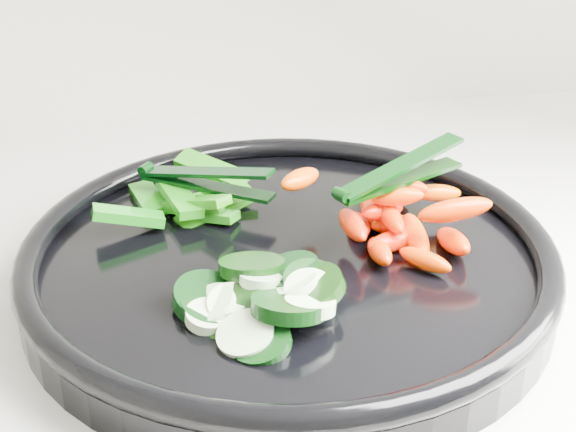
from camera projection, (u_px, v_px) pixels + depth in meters
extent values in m
cylinder|color=black|center=(288.00, 269.00, 0.57)|extent=(0.41, 0.41, 0.02)
torus|color=black|center=(288.00, 246.00, 0.56)|extent=(0.41, 0.41, 0.02)
cylinder|color=black|center=(260.00, 341.00, 0.47)|extent=(0.05, 0.05, 0.02)
cylinder|color=beige|center=(246.00, 336.00, 0.47)|extent=(0.05, 0.05, 0.02)
cylinder|color=black|center=(209.00, 300.00, 0.50)|extent=(0.06, 0.06, 0.03)
cylinder|color=#E7FAC8|center=(235.00, 309.00, 0.50)|extent=(0.04, 0.04, 0.02)
cylinder|color=black|center=(261.00, 293.00, 0.51)|extent=(0.04, 0.04, 0.02)
cylinder|color=beige|center=(254.00, 281.00, 0.52)|extent=(0.04, 0.03, 0.02)
cylinder|color=black|center=(236.00, 294.00, 0.51)|extent=(0.05, 0.05, 0.01)
cylinder|color=beige|center=(226.00, 305.00, 0.50)|extent=(0.05, 0.05, 0.01)
cylinder|color=black|center=(215.00, 306.00, 0.50)|extent=(0.06, 0.06, 0.02)
cylinder|color=beige|center=(208.00, 317.00, 0.49)|extent=(0.04, 0.04, 0.01)
cylinder|color=black|center=(232.00, 315.00, 0.49)|extent=(0.06, 0.06, 0.03)
cylinder|color=#DFF8C6|center=(210.00, 308.00, 0.50)|extent=(0.04, 0.04, 0.02)
cylinder|color=black|center=(310.00, 290.00, 0.50)|extent=(0.06, 0.06, 0.03)
cylinder|color=beige|center=(295.00, 286.00, 0.50)|extent=(0.04, 0.05, 0.02)
cylinder|color=black|center=(252.00, 266.00, 0.52)|extent=(0.05, 0.05, 0.02)
cylinder|color=#B6CFA6|center=(261.00, 280.00, 0.51)|extent=(0.04, 0.04, 0.01)
cylinder|color=black|center=(311.00, 284.00, 0.50)|extent=(0.05, 0.05, 0.03)
cylinder|color=#B7CFA6|center=(309.00, 293.00, 0.49)|extent=(0.04, 0.04, 0.03)
cylinder|color=black|center=(289.00, 273.00, 0.51)|extent=(0.04, 0.04, 0.02)
cylinder|color=#D3ECBC|center=(293.00, 273.00, 0.51)|extent=(0.03, 0.03, 0.02)
cylinder|color=black|center=(290.00, 305.00, 0.48)|extent=(0.06, 0.06, 0.02)
cylinder|color=beige|center=(310.00, 305.00, 0.48)|extent=(0.04, 0.04, 0.02)
ellipsoid|color=#F94400|center=(415.00, 237.00, 0.57)|extent=(0.02, 0.05, 0.03)
ellipsoid|color=#EC1B00|center=(393.00, 241.00, 0.56)|extent=(0.05, 0.04, 0.02)
ellipsoid|color=#EE3300|center=(425.00, 260.00, 0.54)|extent=(0.04, 0.04, 0.01)
ellipsoid|color=#EC3C00|center=(378.00, 221.00, 0.59)|extent=(0.03, 0.05, 0.03)
ellipsoid|color=#EC3500|center=(453.00, 241.00, 0.56)|extent=(0.02, 0.05, 0.03)
ellipsoid|color=#EF0E00|center=(359.00, 224.00, 0.59)|extent=(0.01, 0.04, 0.02)
ellipsoid|color=#EA3400|center=(380.00, 251.00, 0.55)|extent=(0.02, 0.04, 0.02)
ellipsoid|color=#EE5E00|center=(393.00, 224.00, 0.59)|extent=(0.04, 0.03, 0.02)
ellipsoid|color=#FF2C00|center=(390.00, 188.00, 0.64)|extent=(0.04, 0.05, 0.02)
ellipsoid|color=#FF0D00|center=(371.00, 205.00, 0.61)|extent=(0.03, 0.05, 0.02)
ellipsoid|color=#FF3B00|center=(353.00, 225.00, 0.56)|extent=(0.02, 0.05, 0.02)
ellipsoid|color=#EE0D00|center=(385.00, 207.00, 0.58)|extent=(0.02, 0.04, 0.02)
ellipsoid|color=#FF4E00|center=(389.00, 215.00, 0.57)|extent=(0.02, 0.05, 0.02)
ellipsoid|color=red|center=(382.00, 210.00, 0.58)|extent=(0.05, 0.04, 0.02)
ellipsoid|color=#E85100|center=(437.00, 193.00, 0.60)|extent=(0.04, 0.02, 0.02)
ellipsoid|color=#FF2B00|center=(400.00, 188.00, 0.58)|extent=(0.04, 0.04, 0.02)
ellipsoid|color=#FB5E00|center=(300.00, 179.00, 0.59)|extent=(0.04, 0.04, 0.02)
ellipsoid|color=#FF2C00|center=(398.00, 197.00, 0.56)|extent=(0.04, 0.02, 0.02)
ellipsoid|color=#F25700|center=(455.00, 210.00, 0.55)|extent=(0.05, 0.02, 0.02)
cube|color=#1F6809|center=(219.00, 203.00, 0.63)|extent=(0.04, 0.06, 0.02)
cube|color=#14710A|center=(194.00, 203.00, 0.63)|extent=(0.04, 0.05, 0.02)
cube|color=#19690A|center=(223.00, 193.00, 0.64)|extent=(0.04, 0.05, 0.02)
cube|color=#116B0A|center=(211.00, 215.00, 0.61)|extent=(0.04, 0.04, 0.01)
cube|color=#1C6C0A|center=(216.00, 208.00, 0.62)|extent=(0.07, 0.05, 0.02)
cube|color=#216A0A|center=(149.00, 199.00, 0.63)|extent=(0.03, 0.05, 0.01)
cube|color=#1B6009|center=(171.00, 206.00, 0.62)|extent=(0.05, 0.06, 0.03)
cube|color=#1D6D0A|center=(197.00, 202.00, 0.60)|extent=(0.05, 0.05, 0.02)
cube|color=#0B7411|center=(128.00, 216.00, 0.58)|extent=(0.05, 0.02, 0.02)
cube|color=#1A6709|center=(179.00, 197.00, 0.61)|extent=(0.03, 0.07, 0.01)
cube|color=#09630D|center=(212.00, 169.00, 0.66)|extent=(0.06, 0.06, 0.02)
cylinder|color=black|center=(341.00, 195.00, 0.54)|extent=(0.01, 0.01, 0.01)
cube|color=black|center=(400.00, 180.00, 0.57)|extent=(0.11, 0.06, 0.00)
cube|color=black|center=(402.00, 166.00, 0.56)|extent=(0.11, 0.06, 0.02)
cylinder|color=black|center=(146.00, 169.00, 0.63)|extent=(0.01, 0.01, 0.01)
cube|color=black|center=(207.00, 186.00, 0.62)|extent=(0.10, 0.07, 0.00)
cube|color=black|center=(206.00, 172.00, 0.61)|extent=(0.10, 0.07, 0.02)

